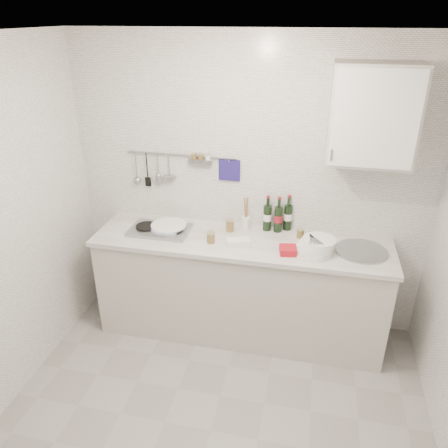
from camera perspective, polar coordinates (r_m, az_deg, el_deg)
name	(u,v)px	position (r m, az deg, el deg)	size (l,w,h in m)	color
floor	(210,431)	(3.33, -1.78, -25.37)	(3.00, 3.00, 0.00)	gray
ceiling	(203,37)	(2.08, -2.80, 23.25)	(3.00, 3.00, 0.00)	silver
back_wall	(248,189)	(3.71, 3.17, 4.59)	(3.00, 0.02, 2.50)	silver
counter	(241,289)	(3.83, 2.22, -8.50)	(2.44, 0.64, 0.96)	#AFABA1
wall_rail	(179,166)	(3.75, -5.96, 7.60)	(0.98, 0.09, 0.34)	#93969B
wall_cabinet	(373,115)	(3.32, 18.90, 13.35)	(0.60, 0.38, 0.70)	#AFABA1
plate_stack_hob	(167,228)	(3.74, -7.40, -0.48)	(0.33, 0.32, 0.05)	#496CA6
plate_stack_sink	(316,246)	(3.44, 11.86, -2.85)	(0.32, 0.31, 0.12)	white
wine_bottles	(278,213)	(3.69, 7.07, 1.37)	(0.24, 0.13, 0.31)	black
butter_dish	(238,242)	(3.47, 1.88, -2.42)	(0.18, 0.09, 0.06)	white
strawberry_punnet	(288,250)	(3.40, 8.36, -3.41)	(0.13, 0.13, 0.05)	red
utensil_crock	(246,221)	(3.73, 2.85, 0.36)	(0.07, 0.07, 0.30)	white
jar_a	(230,225)	(3.69, 0.78, -0.16)	(0.07, 0.07, 0.11)	brown
jar_b	(301,233)	(3.64, 9.98, -1.18)	(0.06, 0.06, 0.08)	brown
jar_c	(308,238)	(3.58, 10.86, -1.76)	(0.07, 0.07, 0.08)	brown
jar_d	(211,237)	(3.51, -1.72, -1.74)	(0.07, 0.07, 0.09)	brown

